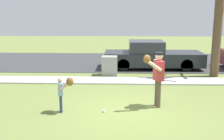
# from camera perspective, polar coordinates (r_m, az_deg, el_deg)

# --- Properties ---
(ground_plane) EXTENTS (48.00, 48.00, 0.00)m
(ground_plane) POSITION_cam_1_polar(r_m,az_deg,el_deg) (11.86, 3.33, -2.52)
(ground_plane) COLOR olive
(sidewalk_strip) EXTENTS (36.00, 1.20, 0.06)m
(sidewalk_strip) POSITION_cam_1_polar(r_m,az_deg,el_deg) (11.95, 3.33, -2.26)
(sidewalk_strip) COLOR #B2B2AD
(sidewalk_strip) RESTS_ON ground
(road_surface) EXTENTS (36.00, 6.80, 0.02)m
(road_surface) POSITION_cam_1_polar(r_m,az_deg,el_deg) (16.85, 2.93, 1.83)
(road_surface) COLOR #38383A
(road_surface) RESTS_ON ground
(person_adult) EXTENTS (0.69, 0.75, 1.76)m
(person_adult) POSITION_cam_1_polar(r_m,az_deg,el_deg) (8.61, 9.54, -0.69)
(person_adult) COLOR brown
(person_adult) RESTS_ON ground
(person_child) EXTENTS (0.53, 0.38, 1.11)m
(person_child) POSITION_cam_1_polar(r_m,az_deg,el_deg) (8.21, -10.33, -4.09)
(person_child) COLOR navy
(person_child) RESTS_ON ground
(baseball) EXTENTS (0.07, 0.07, 0.07)m
(baseball) POSITION_cam_1_polar(r_m,az_deg,el_deg) (8.30, -1.71, -8.63)
(baseball) COLOR white
(baseball) RESTS_ON ground
(utility_cabinet) EXTENTS (0.74, 0.62, 0.92)m
(utility_cabinet) POSITION_cam_1_polar(r_m,az_deg,el_deg) (13.04, -0.52, 0.90)
(utility_cabinet) COLOR gray
(utility_cabinet) RESTS_ON ground
(street_tree_near) EXTENTS (1.85, 1.89, 5.79)m
(street_tree_near) POSITION_cam_1_polar(r_m,az_deg,el_deg) (13.47, 21.62, 11.57)
(street_tree_near) COLOR brown
(street_tree_near) RESTS_ON ground
(parked_pickup_dark) EXTENTS (5.20, 1.95, 1.48)m
(parked_pickup_dark) POSITION_cam_1_polar(r_m,az_deg,el_deg) (14.81, 8.34, 2.92)
(parked_pickup_dark) COLOR #23282D
(parked_pickup_dark) RESTS_ON road_surface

